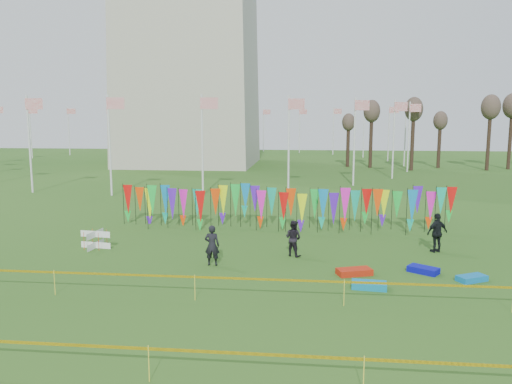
# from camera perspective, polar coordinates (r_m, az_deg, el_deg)

# --- Properties ---
(ground) EXTENTS (160.00, 160.00, 0.00)m
(ground) POSITION_cam_1_polar(r_m,az_deg,el_deg) (19.16, 0.77, -10.25)
(ground) COLOR #245116
(ground) RESTS_ON ground
(flagpole_ring) EXTENTS (57.40, 56.16, 8.00)m
(flagpole_ring) POSITION_cam_1_polar(r_m,az_deg,el_deg) (67.94, -7.36, 6.55)
(flagpole_ring) COLOR silver
(flagpole_ring) RESTS_ON ground
(banner_row) EXTENTS (18.64, 0.64, 2.34)m
(banner_row) POSITION_cam_1_polar(r_m,az_deg,el_deg) (27.64, 3.08, -1.33)
(banner_row) COLOR black
(banner_row) RESTS_ON ground
(caution_tape_near) EXTENTS (26.00, 0.02, 0.90)m
(caution_tape_near) POSITION_cam_1_polar(r_m,az_deg,el_deg) (16.92, -0.65, -10.03)
(caution_tape_near) COLOR yellow
(caution_tape_near) RESTS_ON ground
(caution_tape_far) EXTENTS (26.00, 0.02, 0.90)m
(caution_tape_far) POSITION_cam_1_polar(r_m,az_deg,el_deg) (12.04, -3.74, -18.01)
(caution_tape_far) COLOR yellow
(caution_tape_far) RESTS_ON ground
(box_kite) EXTENTS (0.78, 0.78, 0.86)m
(box_kite) POSITION_cam_1_polar(r_m,az_deg,el_deg) (24.96, -17.87, -5.20)
(box_kite) COLOR red
(box_kite) RESTS_ON ground
(person_left) EXTENTS (0.63, 0.46, 1.72)m
(person_left) POSITION_cam_1_polar(r_m,az_deg,el_deg) (21.08, -5.05, -6.09)
(person_left) COLOR black
(person_left) RESTS_ON ground
(person_mid) EXTENTS (0.93, 0.81, 1.62)m
(person_mid) POSITION_cam_1_polar(r_m,az_deg,el_deg) (22.49, 4.28, -5.29)
(person_mid) COLOR black
(person_mid) RESTS_ON ground
(person_right) EXTENTS (1.23, 1.01, 1.83)m
(person_right) POSITION_cam_1_polar(r_m,az_deg,el_deg) (24.49, 20.00, -4.40)
(person_right) COLOR black
(person_right) RESTS_ON ground
(kite_bag_turquoise) EXTENTS (1.30, 0.75, 0.25)m
(kite_bag_turquoise) POSITION_cam_1_polar(r_m,az_deg,el_deg) (18.89, 12.80, -10.34)
(kite_bag_turquoise) COLOR #0B80AF
(kite_bag_turquoise) RESTS_ON ground
(kite_bag_blue) EXTENTS (1.29, 1.16, 0.24)m
(kite_bag_blue) POSITION_cam_1_polar(r_m,az_deg,el_deg) (21.30, 18.58, -8.43)
(kite_bag_blue) COLOR #0A0DAD
(kite_bag_blue) RESTS_ON ground
(kite_bag_red) EXTENTS (1.48, 1.04, 0.25)m
(kite_bag_red) POSITION_cam_1_polar(r_m,az_deg,el_deg) (20.34, 11.17, -8.93)
(kite_bag_red) COLOR red
(kite_bag_red) RESTS_ON ground
(kite_bag_teal) EXTENTS (1.26, 1.01, 0.22)m
(kite_bag_teal) POSITION_cam_1_polar(r_m,az_deg,el_deg) (20.91, 23.43, -9.04)
(kite_bag_teal) COLOR #0D71B9
(kite_bag_teal) RESTS_ON ground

